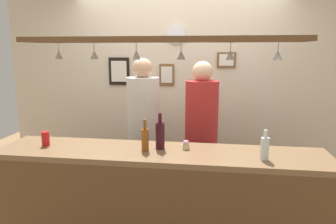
{
  "coord_description": "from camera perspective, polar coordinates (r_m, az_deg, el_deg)",
  "views": [
    {
      "loc": [
        0.41,
        -2.76,
        1.86
      ],
      "look_at": [
        0.0,
        0.1,
        1.28
      ],
      "focal_mm": 33.54,
      "sensor_mm": 36.0,
      "label": 1
    }
  ],
  "objects": [
    {
      "name": "bar_counter",
      "position": [
        2.57,
        -2.0,
        -15.47
      ],
      "size": [
        2.7,
        0.55,
        1.05
      ],
      "color": "brown",
      "rests_on": "ground_plane"
    },
    {
      "name": "person_right_red_shirt",
      "position": [
        3.28,
        6.08,
        -2.95
      ],
      "size": [
        0.34,
        0.34,
        1.75
      ],
      "color": "#2D334C",
      "rests_on": "ground_plane"
    },
    {
      "name": "hanging_wineglass_center_right",
      "position": [
        2.47,
        11.26,
        10.25
      ],
      "size": [
        0.07,
        0.07,
        0.13
      ],
      "color": "silver",
      "rests_on": "overhead_glass_rack"
    },
    {
      "name": "hanging_wineglass_right",
      "position": [
        2.45,
        19.34,
        9.84
      ],
      "size": [
        0.07,
        0.07,
        0.13
      ],
      "color": "silver",
      "rests_on": "overhead_glass_rack"
    },
    {
      "name": "bottle_soda_clear",
      "position": [
        2.46,
        17.16,
        -6.25
      ],
      "size": [
        0.06,
        0.06,
        0.23
      ],
      "color": "silver",
      "rests_on": "bar_counter"
    },
    {
      "name": "picture_frame_crest",
      "position": [
        3.87,
        -0.23,
        6.81
      ],
      "size": [
        0.18,
        0.02,
        0.26
      ],
      "color": "brown",
      "rests_on": "back_wall"
    },
    {
      "name": "wall_clock",
      "position": [
        3.85,
        1.52,
        13.95
      ],
      "size": [
        0.22,
        0.03,
        0.22
      ],
      "primitive_type": "cylinder",
      "rotation": [
        1.57,
        0.0,
        0.0
      ],
      "color": "white",
      "rests_on": "back_wall"
    },
    {
      "name": "bottle_beer_amber_tall",
      "position": [
        2.57,
        -4.19,
        -4.86
      ],
      "size": [
        0.06,
        0.06,
        0.26
      ],
      "color": "brown",
      "rests_on": "bar_counter"
    },
    {
      "name": "drink_can",
      "position": [
        2.9,
        -21.36,
        -4.52
      ],
      "size": [
        0.07,
        0.07,
        0.12
      ],
      "primitive_type": "cylinder",
      "color": "red",
      "rests_on": "bar_counter"
    },
    {
      "name": "picture_frame_upper_small",
      "position": [
        3.83,
        10.56,
        9.29
      ],
      "size": [
        0.22,
        0.02,
        0.18
      ],
      "color": "brown",
      "rests_on": "back_wall"
    },
    {
      "name": "hanging_wineglass_center",
      "position": [
        2.51,
        2.4,
        10.47
      ],
      "size": [
        0.07,
        0.07,
        0.13
      ],
      "color": "silver",
      "rests_on": "overhead_glass_rack"
    },
    {
      "name": "bottle_wine_dark_red",
      "position": [
        2.61,
        -1.45,
        -4.15
      ],
      "size": [
        0.08,
        0.08,
        0.3
      ],
      "color": "#380F19",
      "rests_on": "bar_counter"
    },
    {
      "name": "hanging_wineglass_left",
      "position": [
        2.65,
        -13.24,
        10.22
      ],
      "size": [
        0.07,
        0.07,
        0.13
      ],
      "color": "silver",
      "rests_on": "overhead_glass_rack"
    },
    {
      "name": "overhead_glass_rack",
      "position": [
        2.5,
        -1.34,
        13.03
      ],
      "size": [
        2.2,
        0.36,
        0.04
      ],
      "primitive_type": "cube",
      "color": "brown"
    },
    {
      "name": "person_left_white_patterned_shirt",
      "position": [
        3.35,
        -4.47,
        -2.27
      ],
      "size": [
        0.34,
        0.34,
        1.78
      ],
      "color": "#2D334C",
      "rests_on": "ground_plane"
    },
    {
      "name": "cupcake",
      "position": [
        2.62,
        3.29,
        -6.0
      ],
      "size": [
        0.06,
        0.06,
        0.08
      ],
      "color": "beige",
      "rests_on": "bar_counter"
    },
    {
      "name": "picture_frame_caricature",
      "position": [
        4.0,
        -8.87,
        7.33
      ],
      "size": [
        0.26,
        0.02,
        0.34
      ],
      "color": "black",
      "rests_on": "back_wall"
    },
    {
      "name": "hanging_wineglass_center_left",
      "position": [
        2.51,
        -5.78,
        10.42
      ],
      "size": [
        0.07,
        0.07,
        0.13
      ],
      "color": "silver",
      "rests_on": "overhead_glass_rack"
    },
    {
      "name": "hanging_wineglass_far_left",
      "position": [
        2.84,
        -19.22,
        9.95
      ],
      "size": [
        0.07,
        0.07,
        0.13
      ],
      "color": "silver",
      "rests_on": "overhead_glass_rack"
    },
    {
      "name": "back_wall",
      "position": [
        3.93,
        2.08,
        3.04
      ],
      "size": [
        4.4,
        0.06,
        2.6
      ],
      "primitive_type": "cube",
      "color": "beige",
      "rests_on": "ground_plane"
    }
  ]
}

